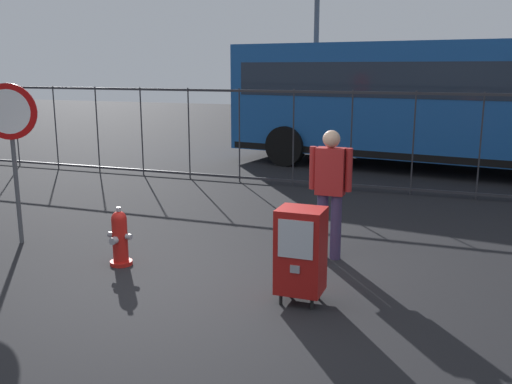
{
  "coord_description": "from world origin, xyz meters",
  "views": [
    {
      "loc": [
        2.71,
        -5.32,
        2.44
      ],
      "look_at": [
        0.3,
        1.2,
        0.9
      ],
      "focal_mm": 39.72,
      "sensor_mm": 36.0,
      "label": 1
    }
  ],
  "objects_px": {
    "fire_hydrant": "(120,238)",
    "pedestrian": "(330,187)",
    "bus_near": "(450,99)",
    "newspaper_box_primary": "(301,251)",
    "stop_sign": "(11,130)"
  },
  "relations": [
    {
      "from": "newspaper_box_primary",
      "to": "pedestrian",
      "type": "distance_m",
      "value": 1.54
    },
    {
      "from": "newspaper_box_primary",
      "to": "stop_sign",
      "type": "distance_m",
      "value": 4.44
    },
    {
      "from": "fire_hydrant",
      "to": "newspaper_box_primary",
      "type": "bearing_deg",
      "value": -7.78
    },
    {
      "from": "fire_hydrant",
      "to": "pedestrian",
      "type": "height_order",
      "value": "pedestrian"
    },
    {
      "from": "stop_sign",
      "to": "bus_near",
      "type": "relative_size",
      "value": 0.21
    },
    {
      "from": "fire_hydrant",
      "to": "stop_sign",
      "type": "height_order",
      "value": "stop_sign"
    },
    {
      "from": "newspaper_box_primary",
      "to": "stop_sign",
      "type": "xyz_separation_m",
      "value": [
        -4.28,
        0.62,
        1.03
      ]
    },
    {
      "from": "fire_hydrant",
      "to": "bus_near",
      "type": "relative_size",
      "value": 0.07
    },
    {
      "from": "pedestrian",
      "to": "bus_near",
      "type": "xyz_separation_m",
      "value": [
        1.18,
        7.26,
        0.76
      ]
    },
    {
      "from": "fire_hydrant",
      "to": "stop_sign",
      "type": "xyz_separation_m",
      "value": [
        -1.84,
        0.28,
        1.25
      ]
    },
    {
      "from": "newspaper_box_primary",
      "to": "pedestrian",
      "type": "bearing_deg",
      "value": 91.63
    },
    {
      "from": "bus_near",
      "to": "newspaper_box_primary",
      "type": "bearing_deg",
      "value": -89.35
    },
    {
      "from": "fire_hydrant",
      "to": "bus_near",
      "type": "height_order",
      "value": "bus_near"
    },
    {
      "from": "bus_near",
      "to": "pedestrian",
      "type": "bearing_deg",
      "value": -91.18
    },
    {
      "from": "fire_hydrant",
      "to": "newspaper_box_primary",
      "type": "xyz_separation_m",
      "value": [
        2.43,
        -0.33,
        0.22
      ]
    }
  ]
}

